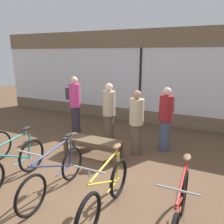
{
  "coord_description": "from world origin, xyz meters",
  "views": [
    {
      "loc": [
        2.27,
        -3.09,
        2.43
      ],
      "look_at": [
        0.0,
        1.86,
        0.95
      ],
      "focal_mm": 35.0,
      "sensor_mm": 36.0,
      "label": 1
    }
  ],
  "objects": [
    {
      "name": "display_bench",
      "position": [
        -0.16,
        1.11,
        0.37
      ],
      "size": [
        1.4,
        0.44,
        0.45
      ],
      "color": "brown",
      "rests_on": "ground_plane"
    },
    {
      "name": "ground_plane",
      "position": [
        0.0,
        0.0,
        0.0
      ],
      "size": [
        24.0,
        24.0,
        0.0
      ],
      "primitive_type": "plane",
      "color": "brown"
    },
    {
      "name": "bicycle_center",
      "position": [
        -0.05,
        -0.43,
        0.37
      ],
      "size": [
        0.46,
        1.74,
        1.01
      ],
      "color": "black",
      "rests_on": "ground_plane"
    },
    {
      "name": "shop_back_wall",
      "position": [
        0.0,
        4.23,
        1.64
      ],
      "size": [
        12.0,
        0.08,
        3.2
      ],
      "color": "#7A664C",
      "rests_on": "ground_plane"
    },
    {
      "name": "customer_near_bench",
      "position": [
        1.32,
        2.21,
        0.88
      ],
      "size": [
        0.37,
        0.51,
        1.63
      ],
      "color": "#424C6B",
      "rests_on": "ground_plane"
    },
    {
      "name": "bicycle_left",
      "position": [
        -0.99,
        -0.5,
        0.39
      ],
      "size": [
        0.46,
        1.72,
        1.03
      ],
      "color": "black",
      "rests_on": "ground_plane"
    },
    {
      "name": "bicycle_far_right",
      "position": [
        2.07,
        -0.49,
        0.39
      ],
      "size": [
        0.46,
        1.76,
        1.03
      ],
      "color": "black",
      "rests_on": "ground_plane"
    },
    {
      "name": "customer_by_window",
      "position": [
        0.73,
        1.67,
        0.83
      ],
      "size": [
        0.47,
        0.47,
        1.6
      ],
      "color": "brown",
      "rests_on": "ground_plane"
    },
    {
      "name": "bicycle_right",
      "position": [
        0.99,
        -0.51,
        0.37
      ],
      "size": [
        0.46,
        1.7,
        1.02
      ],
      "color": "black",
      "rests_on": "ground_plane"
    },
    {
      "name": "customer_mid_floor",
      "position": [
        -1.42,
        2.26,
        0.96
      ],
      "size": [
        0.55,
        0.44,
        1.77
      ],
      "color": "#2D2D38",
      "rests_on": "ground_plane"
    },
    {
      "name": "customer_near_rack",
      "position": [
        -0.15,
        1.98,
        0.88
      ],
      "size": [
        0.39,
        0.39,
        1.68
      ],
      "color": "brown",
      "rests_on": "ground_plane"
    }
  ]
}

